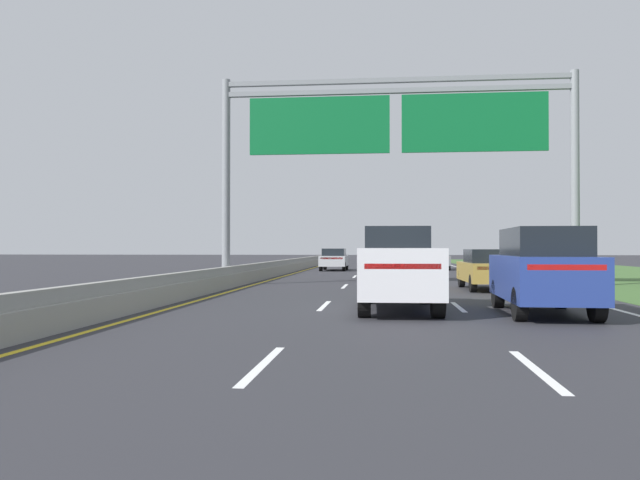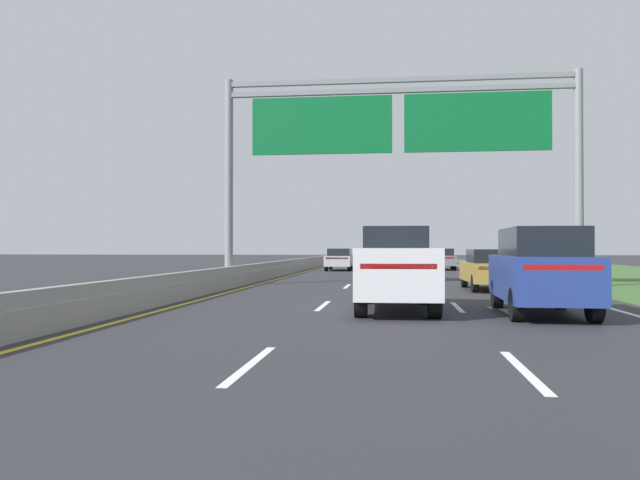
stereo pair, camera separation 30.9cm
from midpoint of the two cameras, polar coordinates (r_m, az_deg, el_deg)
ground_plane at (r=33.24m, az=6.75°, el=-3.50°), size 220.00×220.00×0.00m
lane_striping at (r=32.78m, az=6.75°, el=-3.53°), size 11.96×106.00×0.01m
median_barrier_concrete at (r=33.87m, az=-4.50°, el=-2.85°), size 0.60×110.00×0.85m
overhead_sign_gantry at (r=27.34m, az=7.37°, el=9.40°), size 15.06×0.42×8.97m
pickup_truck_white at (r=16.76m, az=7.36°, el=-2.59°), size 2.10×5.44×2.20m
car_black_centre_lane_sedan at (r=31.78m, az=7.17°, el=-2.16°), size 1.90×4.43×1.57m
car_blue_right_lane_suv at (r=16.38m, az=19.73°, el=-2.52°), size 2.02×4.75×2.11m
car_gold_right_lane_sedan at (r=25.38m, az=15.40°, el=-2.51°), size 1.90×4.43×1.57m
car_silver_left_lane_sedan at (r=45.43m, az=1.97°, el=-1.72°), size 1.83×4.40×1.57m
car_grey_right_lane_sedan at (r=47.75m, az=11.11°, el=-1.66°), size 1.94×4.45×1.57m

